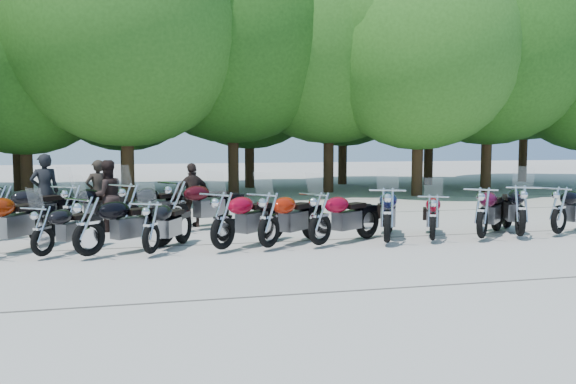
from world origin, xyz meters
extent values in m
plane|color=#9C968D|center=(0.00, 0.00, 0.00)|extent=(90.00, 90.00, 0.00)
cylinder|color=#3A2614|center=(-7.25, 12.84, 1.65)|extent=(0.44, 0.44, 3.31)
sphere|color=#286319|center=(-7.25, 12.84, 5.32)|extent=(7.31, 7.31, 7.31)
cylinder|color=#3A2614|center=(-3.57, 11.24, 1.97)|extent=(0.44, 0.44, 3.93)
sphere|color=#357721|center=(-3.57, 11.24, 6.33)|extent=(8.70, 8.70, 8.70)
cylinder|color=#3A2614|center=(0.54, 13.09, 2.06)|extent=(0.44, 0.44, 4.13)
sphere|color=#286319|center=(0.54, 13.09, 6.64)|extent=(9.13, 9.13, 9.13)
cylinder|color=#3A2614|center=(4.61, 13.20, 2.05)|extent=(0.44, 0.44, 4.09)
sphere|color=#357721|center=(4.61, 13.20, 6.58)|extent=(9.04, 9.04, 9.04)
cylinder|color=#3A2614|center=(7.55, 10.82, 1.81)|extent=(0.44, 0.44, 3.62)
sphere|color=#357721|center=(7.55, 10.82, 5.82)|extent=(8.00, 8.00, 8.00)
cylinder|color=#3A2614|center=(11.20, 11.78, 1.99)|extent=(0.44, 0.44, 3.98)
sphere|color=#286319|center=(11.20, 11.78, 6.40)|extent=(8.79, 8.79, 8.79)
cylinder|color=#3A2614|center=(-8.29, 16.97, 1.76)|extent=(0.44, 0.44, 3.52)
sphere|color=#357721|center=(-8.29, 16.97, 5.66)|extent=(7.78, 7.78, 7.78)
cylinder|color=#3A2614|center=(-3.76, 16.43, 1.71)|extent=(0.44, 0.44, 3.42)
sphere|color=#286319|center=(-3.76, 16.43, 5.50)|extent=(7.56, 7.56, 7.56)
cylinder|color=#3A2614|center=(1.80, 16.47, 1.78)|extent=(0.44, 0.44, 3.56)
sphere|color=#286319|center=(1.80, 16.47, 5.73)|extent=(7.88, 7.88, 7.88)
cylinder|color=#3A2614|center=(6.69, 17.47, 1.88)|extent=(0.44, 0.44, 3.76)
sphere|color=#286319|center=(6.69, 17.47, 6.04)|extent=(8.31, 8.31, 8.31)
cylinder|color=#3A2614|center=(10.68, 16.09, 1.81)|extent=(0.44, 0.44, 3.63)
sphere|color=#357721|center=(10.68, 16.09, 5.83)|extent=(8.02, 8.02, 8.02)
cylinder|color=#3A2614|center=(16.61, 17.02, 2.19)|extent=(0.44, 0.44, 4.37)
sphere|color=#286319|center=(16.61, 17.02, 7.03)|extent=(9.67, 9.67, 9.67)
imported|color=black|center=(-5.51, 4.88, 0.95)|extent=(0.78, 0.61, 1.90)
imported|color=black|center=(-3.96, 3.99, 0.88)|extent=(1.04, 0.94, 1.75)
imported|color=black|center=(-1.85, 4.23, 0.82)|extent=(1.04, 0.69, 1.65)
imported|color=black|center=(-4.24, 5.05, 0.86)|extent=(0.74, 0.61, 1.72)
camera|label=1|loc=(-3.15, -11.45, 2.27)|focal=38.00mm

